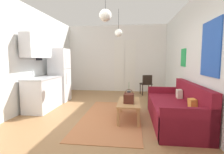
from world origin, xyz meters
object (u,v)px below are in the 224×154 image
couch (177,110)px  coffee_table (129,104)px  refrigerator (60,75)px  handbag (129,98)px  accent_chair (146,83)px  pendant_lamp_far (118,33)px  bamboo_vase (129,95)px  pendant_lamp_near (105,15)px

couch → coffee_table: couch is taller
couch → refrigerator: size_ratio=1.24×
handbag → accent_chair: bearing=78.4°
pendant_lamp_far → couch: bearing=-43.4°
coffee_table → bamboo_vase: size_ratio=2.46×
refrigerator → accent_chair: size_ratio=2.21×
couch → bamboo_vase: bearing=162.3°
pendant_lamp_near → coffee_table: bearing=60.5°
bamboo_vase → refrigerator: (-2.37, 1.29, 0.36)m
handbag → pendant_lamp_near: pendant_lamp_near is taller
bamboo_vase → couch: bearing=-17.7°
handbag → pendant_lamp_far: bearing=104.8°
refrigerator → pendant_lamp_near: (1.95, -2.30, 1.33)m
accent_chair → pendant_lamp_far: 2.59m
refrigerator → pendant_lamp_far: bearing=-7.9°
couch → bamboo_vase: couch is taller
couch → accent_chair: bearing=98.5°
couch → accent_chair: 3.04m
bamboo_vase → pendant_lamp_near: (-0.42, -1.01, 1.68)m
couch → coffee_table: size_ratio=2.11×
couch → refrigerator: refrigerator is taller
pendant_lamp_near → accent_chair: bearing=74.0°
coffee_table → refrigerator: refrigerator is taller
accent_chair → pendant_lamp_near: 4.20m
pendant_lamp_near → bamboo_vase: bearing=67.4°
accent_chair → bamboo_vase: bearing=63.5°
pendant_lamp_near → pendant_lamp_far: bearing=88.0°
couch → pendant_lamp_far: (-1.43, 1.35, 1.92)m
coffee_table → bamboo_vase: bamboo_vase is taller
coffee_table → bamboo_vase: (-0.01, 0.25, 0.16)m
accent_chair → refrigerator: bearing=11.4°
couch → bamboo_vase: size_ratio=5.20×
bamboo_vase → handbag: size_ratio=1.35×
bamboo_vase → pendant_lamp_near: 2.01m
accent_chair → coffee_table: bearing=64.8°
bamboo_vase → pendant_lamp_near: size_ratio=0.53×
coffee_table → pendant_lamp_far: 2.26m
couch → refrigerator: (-3.45, 1.63, 0.60)m
couch → pendant_lamp_far: pendant_lamp_far is taller
coffee_table → refrigerator: bearing=147.1°
refrigerator → accent_chair: bearing=24.6°
bamboo_vase → accent_chair: size_ratio=0.53×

